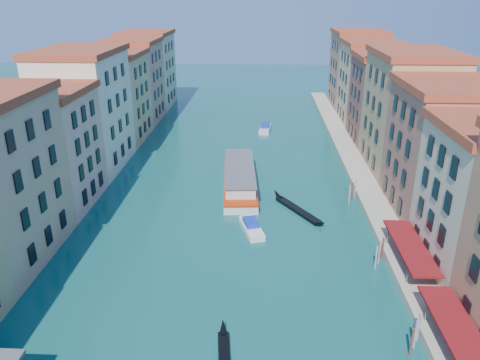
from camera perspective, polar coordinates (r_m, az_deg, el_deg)
The scene contains 9 objects.
left_bank_palazzos at distance 81.70m, azimuth -19.84°, elevation 6.46°, with size 12.80×128.40×21.00m.
right_bank_palazzos at distance 79.88m, azimuth 20.94°, elevation 6.00°, with size 12.80×128.40×21.00m.
quay at distance 80.65m, azimuth 14.65°, elevation -0.05°, with size 4.00×140.00×1.00m, color #A69F85.
restaurant_awnings at distance 44.62m, azimuth 25.97°, elevation -17.69°, with size 3.20×44.55×3.12m.
mooring_poles_right at distance 48.82m, azimuth 19.61°, elevation -15.31°, with size 1.44×54.24×3.20m.
vaporetto_far at distance 76.90m, azimuth -0.05°, elevation 0.41°, with size 6.56×22.60×3.32m.
gondola_far at distance 68.84m, azimuth 6.94°, elevation -3.49°, with size 7.70×11.50×1.84m.
motorboat_mid at distance 62.99m, azimuth 1.41°, elevation -5.73°, with size 3.76×6.82×1.35m.
motorboat_far at distance 107.97m, azimuth 3.06°, elevation 6.31°, with size 2.89×7.37×1.49m.
Camera 1 is at (5.02, -8.14, 29.95)m, focal length 35.00 mm.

